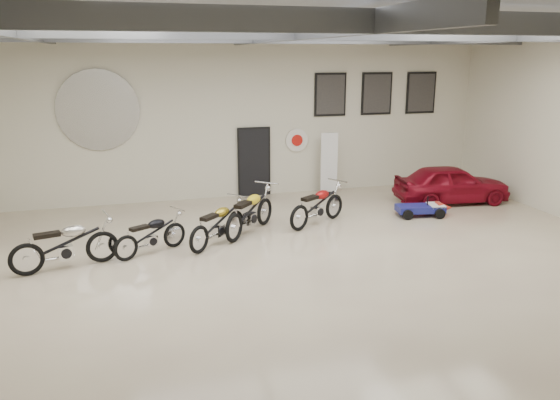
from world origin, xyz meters
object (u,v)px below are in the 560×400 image
object	(u,v)px
go_kart	(425,206)
motorcycle_gold	(218,223)
motorcycle_red	(317,205)
vintage_car	(452,184)
banner_stand	(329,164)
motorcycle_silver	(65,244)
motorcycle_yellow	(250,211)
motorcycle_black	(151,234)

from	to	relation	value
go_kart	motorcycle_gold	bearing A→B (deg)	-163.02
motorcycle_red	vintage_car	bearing A→B (deg)	-19.36
motorcycle_gold	go_kart	world-z (taller)	motorcycle_gold
banner_stand	motorcycle_silver	xyz separation A→B (m)	(-7.51, -4.46, -0.41)
motorcycle_gold	motorcycle_yellow	distance (m)	1.10
motorcycle_silver	motorcycle_black	xyz separation A→B (m)	(1.75, 0.42, -0.09)
motorcycle_gold	motorcycle_red	xyz separation A→B (m)	(2.77, 0.84, 0.02)
motorcycle_silver	motorcycle_red	world-z (taller)	motorcycle_silver
motorcycle_black	vintage_car	size ratio (longest dim) A/B	0.53
motorcycle_silver	go_kart	xyz separation A→B (m)	(9.18, 1.38, -0.26)
vintage_car	go_kart	bearing A→B (deg)	132.13
banner_stand	motorcycle_gold	distance (m)	5.71
motorcycle_black	motorcycle_yellow	size ratio (longest dim) A/B	0.81
motorcycle_silver	motorcycle_red	xyz separation A→B (m)	(6.06, 1.47, -0.02)
motorcycle_black	motorcycle_gold	distance (m)	1.56
motorcycle_silver	vintage_car	distance (m)	10.95
motorcycle_black	vintage_car	world-z (taller)	vintage_car
motorcycle_gold	go_kart	size ratio (longest dim) A/B	1.26
motorcycle_gold	motorcycle_black	bearing A→B (deg)	144.23
motorcycle_red	go_kart	bearing A→B (deg)	-33.07
motorcycle_gold	vintage_car	xyz separation A→B (m)	(7.38, 1.82, 0.06)
go_kart	vintage_car	xyz separation A→B (m)	(1.49, 1.07, 0.29)
go_kart	banner_stand	bearing A→B (deg)	128.18
banner_stand	go_kart	xyz separation A→B (m)	(1.67, -3.08, -0.68)
banner_stand	motorcycle_silver	world-z (taller)	banner_stand
banner_stand	motorcycle_yellow	bearing A→B (deg)	-125.09
motorcycle_black	go_kart	bearing A→B (deg)	-22.21
motorcycle_yellow	go_kart	distance (m)	4.99
motorcycle_red	go_kart	world-z (taller)	motorcycle_red
motorcycle_gold	banner_stand	bearing A→B (deg)	-1.28
motorcycle_black	motorcycle_yellow	distance (m)	2.59
motorcycle_silver	motorcycle_yellow	xyz separation A→B (m)	(4.20, 1.26, 0.02)
motorcycle_yellow	vintage_car	world-z (taller)	vintage_car
motorcycle_silver	motorcycle_gold	distance (m)	3.35
go_kart	motorcycle_black	bearing A→B (deg)	-162.92
motorcycle_yellow	motorcycle_red	distance (m)	1.87
motorcycle_silver	go_kart	bearing A→B (deg)	-5.89
motorcycle_black	motorcycle_red	bearing A→B (deg)	-15.87
go_kart	vintage_car	distance (m)	1.86
banner_stand	go_kart	size ratio (longest dim) A/B	1.22
motorcycle_gold	motorcycle_yellow	xyz separation A→B (m)	(0.91, 0.62, 0.05)
motorcycle_silver	motorcycle_yellow	distance (m)	4.39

